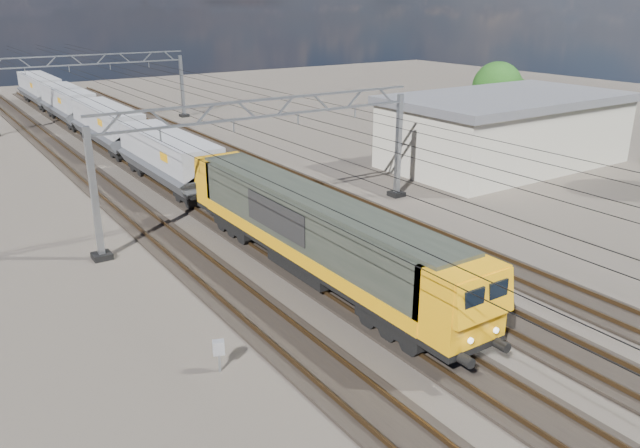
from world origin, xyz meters
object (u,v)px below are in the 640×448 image
hopper_wagon_mid (108,123)px  trackside_cabinet (219,349)px  hopper_wagon_third (68,102)px  tree_far (501,89)px  industrial_shed (505,129)px  locomotive (312,229)px  hopper_wagon_fourth (40,88)px  hopper_wagon_lead (169,156)px  catenary_gantry_far (92,87)px  catenary_gantry_mid (268,157)px

hopper_wagon_mid → trackside_cabinet: (-6.95, -36.70, -1.34)m
hopper_wagon_third → hopper_wagon_mid: bearing=-90.0°
hopper_wagon_mid → tree_far: (32.32, -14.54, 2.14)m
industrial_shed → tree_far: 11.51m
locomotive → hopper_wagon_fourth: 60.30m
hopper_wagon_mid → hopper_wagon_third: 14.20m
hopper_wagon_fourth → trackside_cabinet: (-6.95, -65.10, -1.34)m
trackside_cabinet → tree_far: (39.27, 22.16, 3.47)m
hopper_wagon_lead → hopper_wagon_fourth: 42.60m
hopper_wagon_third → hopper_wagon_fourth: (0.00, 14.20, 0.00)m
hopper_wagon_lead → tree_far: tree_far is taller
hopper_wagon_mid → industrial_shed: bearing=-42.9°
catenary_gantry_far → tree_far: 40.08m
catenary_gantry_mid → hopper_wagon_third: bearing=93.0°
catenary_gantry_mid → hopper_wagon_fourth: size_ratio=1.53×
industrial_shed → hopper_wagon_third: bearing=123.3°
hopper_wagon_lead → hopper_wagon_mid: (0.00, 14.20, 0.00)m
catenary_gantry_mid → hopper_wagon_fourth: bearing=92.2°
catenary_gantry_mid → hopper_wagon_third: 38.62m
catenary_gantry_far → hopper_wagon_fourth: catenary_gantry_far is taller
hopper_wagon_lead → industrial_shed: size_ratio=0.70×
trackside_cabinet → hopper_wagon_lead: bearing=93.8°
hopper_wagon_fourth → tree_far: (32.32, -42.94, 2.14)m
hopper_wagon_mid → hopper_wagon_fourth: 28.40m
catenary_gantry_far → hopper_wagon_fourth: 16.93m
hopper_wagon_third → tree_far: (32.32, -28.74, 2.14)m
locomotive → hopper_wagon_fourth: bearing=90.0°
catenary_gantry_far → trackside_cabinet: size_ratio=16.85×
hopper_wagon_lead → hopper_wagon_mid: same height
hopper_wagon_lead → hopper_wagon_third: (0.00, 28.40, 0.00)m
hopper_wagon_mid → hopper_wagon_fourth: same height
hopper_wagon_mid → industrial_shed: (24.00, -22.33, 0.49)m
catenary_gantry_mid → hopper_wagon_mid: 24.47m
catenary_gantry_far → hopper_wagon_third: 3.64m
catenary_gantry_mid → locomotive: catenary_gantry_mid is taller
locomotive → hopper_wagon_mid: 31.90m
hopper_wagon_mid → trackside_cabinet: hopper_wagon_mid is taller
catenary_gantry_mid → catenary_gantry_far: 36.00m
catenary_gantry_mid → industrial_shed: catenary_gantry_mid is taller
catenary_gantry_mid → hopper_wagon_lead: bearing=101.2°
catenary_gantry_far → hopper_wagon_fourth: size_ratio=1.53×
locomotive → trackside_cabinet: 8.57m
trackside_cabinet → locomotive: bearing=55.7°
catenary_gantry_far → tree_far: size_ratio=2.90×
locomotive → hopper_wagon_mid: locomotive is taller
hopper_wagon_third → trackside_cabinet: (-6.95, -50.90, -1.34)m
catenary_gantry_mid → locomotive: size_ratio=0.94×
locomotive → tree_far: tree_far is taller
catenary_gantry_mid → hopper_wagon_third: size_ratio=1.53×
catenary_gantry_mid → hopper_wagon_third: (-2.00, 38.53, -1.67)m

